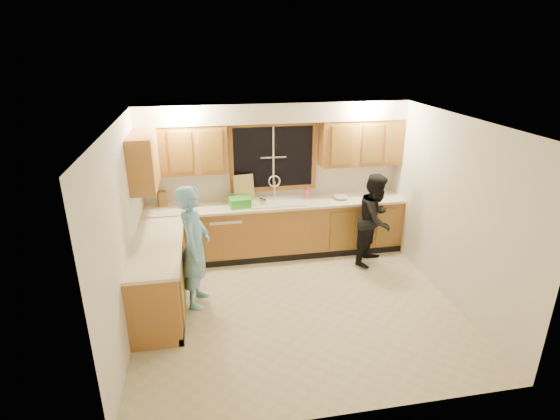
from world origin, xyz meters
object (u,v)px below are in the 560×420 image
Objects in this scene: stove at (156,299)px; sink at (276,205)px; man at (195,247)px; dish_crate at (240,202)px; bowl at (341,198)px; dishwasher at (225,235)px; woman at (375,219)px; soap_bottle at (308,191)px; knife_block at (162,199)px.

sink is at bearing 45.39° from stove.
stove is 0.84m from man.
dish_crate is 1.68m from bowl.
man reaches higher than dishwasher.
woman is at bearing -13.34° from dishwasher.
bowl is at bearing -23.38° from soap_bottle.
man reaches higher than sink.
soap_bottle reaches higher than stove.
man is 1.53m from knife_block.
sink reaches higher than soap_bottle.
woman is (2.33, -0.55, 0.33)m from dishwasher.
stove is at bearing -107.61° from knife_block.
knife_block is at bearing 168.65° from dish_crate.
dishwasher is (-0.85, -0.01, -0.45)m from sink.
sink is at bearing -35.05° from man.
soap_bottle reaches higher than dishwasher.
soap_bottle is at bearing 156.62° from bowl.
knife_block reaches higher than stove.
bowl is (2.39, 1.22, 0.11)m from man.
knife_block is at bearing 175.83° from bowl.
man reaches higher than knife_block.
soap_bottle is (-0.92, 0.74, 0.28)m from woman.
sink is at bearing 0.99° from dishwasher.
dish_crate is at bearing 119.78° from woman.
stove is 2.85× the size of dish_crate.
woman is (2.80, 0.70, -0.10)m from man.
bowl is at bearing -0.89° from dishwasher.
woman is at bearing -39.00° from soap_bottle.
stove is at bearing 154.00° from woman.
dishwasher is at bearing 62.31° from stove.
man is at bearing -88.91° from knife_block.
knife_block is 2.89m from bowl.
soap_bottle is (2.37, 0.01, -0.02)m from knife_block.
woman reaches higher than dish_crate.
man is 7.05× the size of knife_block.
woman is (1.48, -0.57, -0.12)m from sink.
dish_crate is (1.20, 1.75, 0.54)m from stove.
woman reaches higher than bowl.
sink is 0.58× the size of woman.
bowl is at bearing 81.10° from woman.
stove is 3.95× the size of bowl.
soap_bottle is (1.17, 0.25, 0.03)m from dish_crate.
man is at bearing 48.89° from stove.
man is at bearing 147.12° from woman.
sink reaches higher than dish_crate.
stove is at bearing -124.40° from dish_crate.
sink is 3.77× the size of bowl.
dishwasher is 3.44× the size of knife_block.
woman is at bearing -30.25° from knife_block.
bowl is (-0.41, 0.52, 0.21)m from woman.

